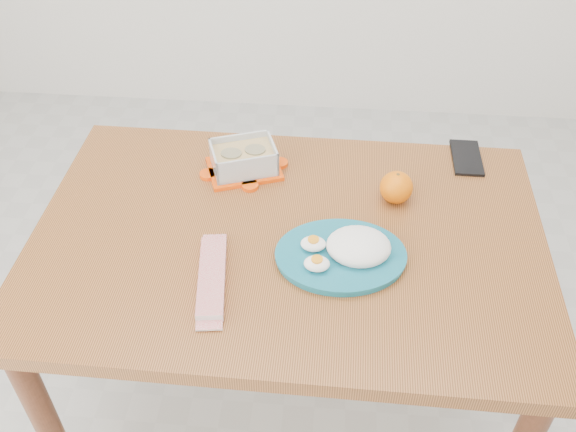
# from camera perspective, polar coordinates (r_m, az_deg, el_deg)

# --- Properties ---
(ground) EXTENTS (3.50, 3.50, 0.00)m
(ground) POSITION_cam_1_polar(r_m,az_deg,el_deg) (2.11, -0.38, -16.44)
(ground) COLOR #B7B7B2
(ground) RESTS_ON ground
(dining_table) EXTENTS (1.22, 0.82, 0.75)m
(dining_table) POSITION_cam_1_polar(r_m,az_deg,el_deg) (1.59, -0.00, -4.23)
(dining_table) COLOR #A15E2D
(dining_table) RESTS_ON ground
(food_container) EXTENTS (0.22, 0.19, 0.08)m
(food_container) POSITION_cam_1_polar(r_m,az_deg,el_deg) (1.69, -3.96, 5.10)
(food_container) COLOR #FF4B07
(food_container) RESTS_ON dining_table
(orange_fruit) EXTENTS (0.08, 0.08, 0.08)m
(orange_fruit) POSITION_cam_1_polar(r_m,az_deg,el_deg) (1.61, 9.60, 2.53)
(orange_fruit) COLOR orange
(orange_fruit) RESTS_ON dining_table
(rice_plate) EXTENTS (0.32, 0.32, 0.08)m
(rice_plate) POSITION_cam_1_polar(r_m,az_deg,el_deg) (1.45, 5.22, -3.08)
(rice_plate) COLOR #17697E
(rice_plate) RESTS_ON dining_table
(candy_bar) EXTENTS (0.09, 0.24, 0.02)m
(candy_bar) POSITION_cam_1_polar(r_m,az_deg,el_deg) (1.42, -6.78, -5.44)
(candy_bar) COLOR red
(candy_bar) RESTS_ON dining_table
(smartphone) EXTENTS (0.08, 0.15, 0.01)m
(smartphone) POSITION_cam_1_polar(r_m,az_deg,el_deg) (1.81, 15.59, 5.02)
(smartphone) COLOR black
(smartphone) RESTS_ON dining_table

